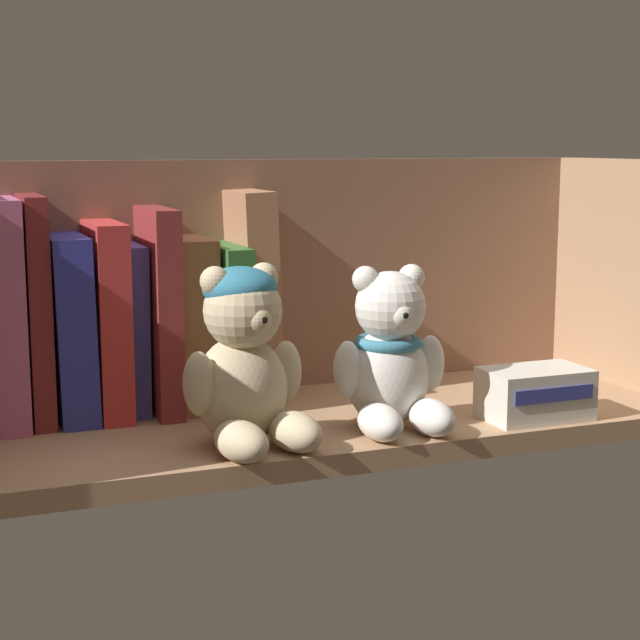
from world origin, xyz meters
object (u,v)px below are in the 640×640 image
at_px(teddy_bear_larger, 245,361).
at_px(book_7, 188,321).
at_px(book_3, 68,326).
at_px(book_6, 155,308).
at_px(book_5, 132,327).
at_px(small_product_box, 535,394).
at_px(book_8, 221,323).
at_px(book_9, 251,296).
at_px(book_2, 34,308).
at_px(book_1, 0,311).
at_px(book_4, 105,318).
at_px(teddy_bear_smaller, 391,359).

bearing_deg(teddy_bear_larger, book_7, 93.20).
bearing_deg(book_3, book_6, 0.00).
relative_size(book_5, book_7, 0.97).
height_order(book_5, teddy_bear_larger, book_5).
bearing_deg(book_7, small_product_box, -30.89).
bearing_deg(book_8, book_9, 0.00).
distance_m(book_2, book_8, 0.18).
distance_m(book_2, book_9, 0.21).
height_order(book_2, teddy_bear_larger, book_2).
bearing_deg(book_7, book_6, 180.00).
xyz_separation_m(book_1, book_4, (0.10, 0.00, -0.01)).
relative_size(book_3, teddy_bear_larger, 1.11).
height_order(book_3, book_9, book_9).
xyz_separation_m(book_5, book_9, (0.12, 0.00, 0.02)).
distance_m(book_5, teddy_bear_smaller, 0.26).
relative_size(book_3, book_7, 1.04).
relative_size(book_4, book_9, 0.88).
height_order(book_4, book_7, book_4).
relative_size(book_4, book_8, 1.16).
distance_m(book_5, book_9, 0.12).
relative_size(teddy_bear_smaller, small_product_box, 1.52).
height_order(book_7, book_9, book_9).
relative_size(book_1, book_9, 0.99).
bearing_deg(book_9, teddy_bear_larger, -109.78).
xyz_separation_m(book_1, teddy_bear_smaller, (0.33, -0.15, -0.04)).
bearing_deg(book_6, book_9, 0.00).
bearing_deg(book_8, book_1, 180.00).
bearing_deg(teddy_bear_smaller, teddy_bear_larger, -177.42).
distance_m(book_3, book_9, 0.18).
relative_size(book_3, book_9, 0.82).
distance_m(book_3, book_4, 0.04).
distance_m(book_7, teddy_bear_larger, 0.16).
xyz_separation_m(book_4, teddy_bear_larger, (0.09, -0.16, -0.02)).
height_order(book_4, book_6, book_6).
relative_size(book_4, book_7, 1.10).
distance_m(book_1, book_3, 0.06).
relative_size(book_1, small_product_box, 2.13).
xyz_separation_m(book_3, book_8, (0.15, 0.00, -0.01)).
bearing_deg(book_1, book_6, 0.00).
bearing_deg(teddy_bear_larger, book_9, 70.22).
xyz_separation_m(book_1, book_5, (0.12, 0.00, -0.02)).
bearing_deg(small_product_box, book_6, 151.73).
bearing_deg(book_4, small_product_box, -25.03).
relative_size(book_3, book_4, 0.94).
bearing_deg(teddy_bear_larger, book_1, 139.56).
bearing_deg(teddy_bear_smaller, book_3, 150.23).
bearing_deg(small_product_box, book_4, 154.97).
bearing_deg(book_7, teddy_bear_smaller, -45.52).
bearing_deg(book_5, book_6, 0.00).
height_order(book_2, teddy_bear_smaller, book_2).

